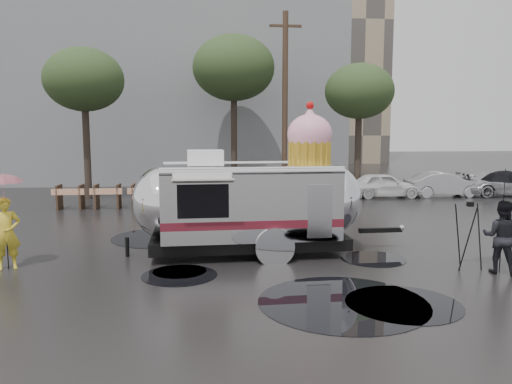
{
  "coord_description": "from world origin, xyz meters",
  "views": [
    {
      "loc": [
        -1.52,
        -11.01,
        3.26
      ],
      "look_at": [
        -0.2,
        1.91,
        1.62
      ],
      "focal_mm": 35.0,
      "sensor_mm": 36.0,
      "label": 1
    }
  ],
  "objects": [
    {
      "name": "airstream_trailer",
      "position": [
        -0.3,
        1.91,
        1.42
      ],
      "size": [
        7.54,
        3.0,
        4.06
      ],
      "rotation": [
        0.0,
        0.0,
        0.03
      ],
      "color": "silver",
      "rests_on": "ground"
    },
    {
      "name": "ground",
      "position": [
        0.0,
        0.0,
        0.0
      ],
      "size": [
        120.0,
        120.0,
        0.0
      ],
      "primitive_type": "plane",
      "color": "black",
      "rests_on": "ground"
    },
    {
      "name": "grey_building",
      "position": [
        -4.0,
        24.0,
        6.5
      ],
      "size": [
        22.0,
        12.0,
        13.0
      ],
      "primitive_type": "cube",
      "color": "slate",
      "rests_on": "ground"
    },
    {
      "name": "tree_left",
      "position": [
        -7.0,
        13.0,
        5.48
      ],
      "size": [
        3.64,
        3.64,
        6.95
      ],
      "color": "#382D26",
      "rests_on": "ground"
    },
    {
      "name": "puddles",
      "position": [
        -0.19,
        0.14,
        0.01
      ],
      "size": [
        7.86,
        9.2,
        0.01
      ],
      "color": "black",
      "rests_on": "ground"
    },
    {
      "name": "umbrella_black",
      "position": [
        5.15,
        -0.56,
        1.97
      ],
      "size": [
        1.23,
        1.23,
        2.39
      ],
      "color": "black",
      "rests_on": "ground"
    },
    {
      "name": "person_right",
      "position": [
        5.15,
        -0.56,
        0.84
      ],
      "size": [
        0.91,
        0.85,
        1.67
      ],
      "primitive_type": "imported",
      "rotation": [
        0.0,
        0.0,
        2.47
      ],
      "color": "black",
      "rests_on": "ground"
    },
    {
      "name": "person_left",
      "position": [
        -6.15,
        0.93,
        0.85
      ],
      "size": [
        0.72,
        0.6,
        1.7
      ],
      "primitive_type": "imported",
      "rotation": [
        0.0,
        0.0,
        0.36
      ],
      "color": "gold",
      "rests_on": "ground"
    },
    {
      "name": "tree_mid",
      "position": [
        0.0,
        15.0,
        6.34
      ],
      "size": [
        4.2,
        4.2,
        8.03
      ],
      "color": "#382D26",
      "rests_on": "ground"
    },
    {
      "name": "barricade_row",
      "position": [
        -5.55,
        9.96,
        0.52
      ],
      "size": [
        4.3,
        0.8,
        1.0
      ],
      "color": "#473323",
      "rests_on": "ground"
    },
    {
      "name": "utility_pole",
      "position": [
        2.5,
        14.0,
        4.62
      ],
      "size": [
        1.6,
        0.28,
        9.0
      ],
      "color": "#473323",
      "rests_on": "ground"
    },
    {
      "name": "parked_cars",
      "position": [
        11.78,
        12.0,
        0.72
      ],
      "size": [
        13.2,
        1.9,
        1.5
      ],
      "color": "silver",
      "rests_on": "ground"
    },
    {
      "name": "tree_right",
      "position": [
        6.0,
        13.0,
        5.06
      ],
      "size": [
        3.36,
        3.36,
        6.42
      ],
      "color": "#382D26",
      "rests_on": "ground"
    },
    {
      "name": "tripod",
      "position": [
        4.59,
        -0.14,
        0.96
      ],
      "size": [
        0.58,
        0.66,
        1.6
      ],
      "rotation": [
        0.0,
        0.0,
        -0.01
      ],
      "color": "black",
      "rests_on": "ground"
    },
    {
      "name": "umbrella_pink",
      "position": [
        -6.15,
        0.93,
        1.91
      ],
      "size": [
        1.06,
        1.06,
        2.27
      ],
      "color": "pink",
      "rests_on": "ground"
    }
  ]
}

